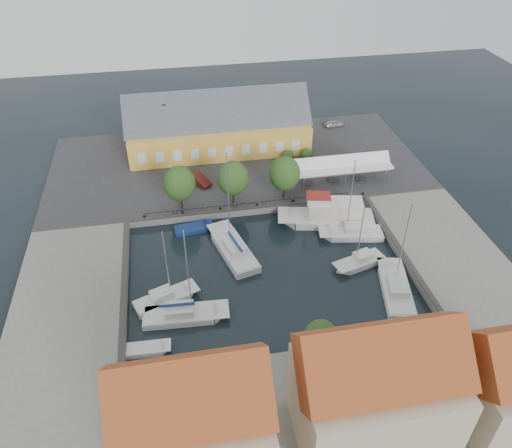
{
  "coord_description": "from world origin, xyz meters",
  "views": [
    {
      "loc": [
        -9.2,
        -43.85,
        39.37
      ],
      "look_at": [
        0.0,
        6.0,
        1.5
      ],
      "focal_mm": 35.0,
      "sensor_mm": 36.0,
      "label": 1
    }
  ],
  "objects_px": {
    "tent_canopy": "(342,166)",
    "trawler": "(330,216)",
    "east_boat_a": "(352,234)",
    "east_boat_c": "(396,290)",
    "car_silver": "(334,123)",
    "car_red": "(198,179)",
    "warehouse": "(214,128)",
    "center_sailboat": "(233,250)",
    "launch_nw": "(193,229)",
    "west_boat_d": "(184,316)",
    "east_boat_b": "(360,263)",
    "west_boat_c": "(165,300)",
    "launch_sw": "(148,350)"
  },
  "relations": [
    {
      "from": "tent_canopy",
      "to": "launch_nw",
      "type": "relative_size",
      "value": 2.67
    },
    {
      "from": "warehouse",
      "to": "launch_sw",
      "type": "distance_m",
      "value": 40.81
    },
    {
      "from": "east_boat_a",
      "to": "car_silver",
      "type": "bearing_deg",
      "value": 76.99
    },
    {
      "from": "car_silver",
      "to": "car_red",
      "type": "height_order",
      "value": "car_red"
    },
    {
      "from": "center_sailboat",
      "to": "west_boat_d",
      "type": "relative_size",
      "value": 1.15
    },
    {
      "from": "car_red",
      "to": "warehouse",
      "type": "bearing_deg",
      "value": 36.86
    },
    {
      "from": "trawler",
      "to": "center_sailboat",
      "type": "bearing_deg",
      "value": -163.79
    },
    {
      "from": "warehouse",
      "to": "east_boat_a",
      "type": "xyz_separation_m",
      "value": [
        14.61,
        -25.04,
        -4.17
      ]
    },
    {
      "from": "launch_sw",
      "to": "west_boat_d",
      "type": "bearing_deg",
      "value": 44.9
    },
    {
      "from": "tent_canopy",
      "to": "car_silver",
      "type": "distance_m",
      "value": 18.39
    },
    {
      "from": "east_boat_c",
      "to": "launch_nw",
      "type": "relative_size",
      "value": 2.26
    },
    {
      "from": "east_boat_a",
      "to": "east_boat_c",
      "type": "xyz_separation_m",
      "value": [
        1.37,
        -10.6,
        -0.0
      ]
    },
    {
      "from": "car_red",
      "to": "launch_sw",
      "type": "xyz_separation_m",
      "value": [
        -7.59,
        -28.49,
        -1.65
      ]
    },
    {
      "from": "launch_nw",
      "to": "trawler",
      "type": "bearing_deg",
      "value": -4.99
    },
    {
      "from": "tent_canopy",
      "to": "east_boat_b",
      "type": "xyz_separation_m",
      "value": [
        -2.91,
        -16.67,
        -3.42
      ]
    },
    {
      "from": "east_boat_a",
      "to": "launch_sw",
      "type": "relative_size",
      "value": 2.58
    },
    {
      "from": "car_silver",
      "to": "warehouse",
      "type": "bearing_deg",
      "value": 93.46
    },
    {
      "from": "west_boat_c",
      "to": "launch_nw",
      "type": "height_order",
      "value": "west_boat_c"
    },
    {
      "from": "west_boat_d",
      "to": "launch_nw",
      "type": "xyz_separation_m",
      "value": [
        2.22,
        15.07,
        -0.18
      ]
    },
    {
      "from": "warehouse",
      "to": "center_sailboat",
      "type": "xyz_separation_m",
      "value": [
        -0.81,
        -25.6,
        -4.07
      ]
    },
    {
      "from": "east_boat_b",
      "to": "launch_nw",
      "type": "xyz_separation_m",
      "value": [
        -18.98,
        10.38,
        -0.17
      ]
    },
    {
      "from": "west_boat_d",
      "to": "launch_nw",
      "type": "height_order",
      "value": "west_boat_d"
    },
    {
      "from": "trawler",
      "to": "launch_nw",
      "type": "height_order",
      "value": "trawler"
    },
    {
      "from": "east_boat_a",
      "to": "east_boat_b",
      "type": "distance_m",
      "value": 5.57
    },
    {
      "from": "trawler",
      "to": "launch_sw",
      "type": "relative_size",
      "value": 2.91
    },
    {
      "from": "east_boat_a",
      "to": "west_boat_c",
      "type": "xyz_separation_m",
      "value": [
        -23.97,
        -7.47,
        -0.0
      ]
    },
    {
      "from": "west_boat_d",
      "to": "trawler",
      "type": "bearing_deg",
      "value": 33.89
    },
    {
      "from": "tent_canopy",
      "to": "trawler",
      "type": "distance_m",
      "value": 9.21
    },
    {
      "from": "east_boat_b",
      "to": "center_sailboat",
      "type": "bearing_deg",
      "value": 161.24
    },
    {
      "from": "trawler",
      "to": "west_boat_c",
      "type": "distance_m",
      "value": 24.46
    },
    {
      "from": "east_boat_a",
      "to": "west_boat_d",
      "type": "height_order",
      "value": "west_boat_d"
    },
    {
      "from": "car_red",
      "to": "east_boat_b",
      "type": "relative_size",
      "value": 0.49
    },
    {
      "from": "west_boat_c",
      "to": "trawler",
      "type": "bearing_deg",
      "value": 26.2
    },
    {
      "from": "east_boat_a",
      "to": "west_boat_d",
      "type": "distance_m",
      "value": 24.35
    },
    {
      "from": "tent_canopy",
      "to": "west_boat_d",
      "type": "bearing_deg",
      "value": -138.47
    },
    {
      "from": "warehouse",
      "to": "west_boat_d",
      "type": "distance_m",
      "value": 36.24
    },
    {
      "from": "center_sailboat",
      "to": "east_boat_c",
      "type": "xyz_separation_m",
      "value": [
        16.79,
        -10.04,
        -0.1
      ]
    },
    {
      "from": "east_boat_b",
      "to": "west_boat_c",
      "type": "distance_m",
      "value": 23.12
    },
    {
      "from": "east_boat_a",
      "to": "launch_nw",
      "type": "relative_size",
      "value": 2.22
    },
    {
      "from": "warehouse",
      "to": "tent_canopy",
      "type": "height_order",
      "value": "warehouse"
    },
    {
      "from": "warehouse",
      "to": "trawler",
      "type": "relative_size",
      "value": 2.18
    },
    {
      "from": "car_red",
      "to": "east_boat_a",
      "type": "relative_size",
      "value": 0.38
    },
    {
      "from": "warehouse",
      "to": "car_silver",
      "type": "distance_m",
      "value": 21.8
    },
    {
      "from": "tent_canopy",
      "to": "trawler",
      "type": "relative_size",
      "value": 1.07
    },
    {
      "from": "center_sailboat",
      "to": "west_boat_d",
      "type": "distance_m",
      "value": 11.72
    },
    {
      "from": "launch_sw",
      "to": "tent_canopy",
      "type": "bearing_deg",
      "value": 42.01
    },
    {
      "from": "car_silver",
      "to": "west_boat_d",
      "type": "relative_size",
      "value": 0.29
    },
    {
      "from": "east_boat_a",
      "to": "east_boat_c",
      "type": "height_order",
      "value": "east_boat_c"
    },
    {
      "from": "east_boat_a",
      "to": "launch_sw",
      "type": "bearing_deg",
      "value": -151.71
    },
    {
      "from": "east_boat_a",
      "to": "east_boat_c",
      "type": "relative_size",
      "value": 0.98
    }
  ]
}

